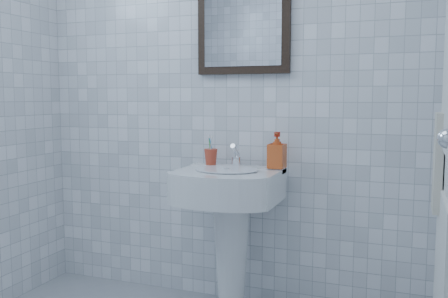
% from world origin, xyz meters
% --- Properties ---
extents(wall_back, '(2.20, 0.02, 2.50)m').
position_xyz_m(wall_back, '(0.00, 1.20, 1.25)').
color(wall_back, white).
rests_on(wall_back, ground).
extents(washbasin, '(0.50, 0.37, 0.77)m').
position_xyz_m(washbasin, '(0.10, 0.98, 0.52)').
color(washbasin, white).
rests_on(washbasin, ground).
extents(faucet, '(0.05, 0.11, 0.12)m').
position_xyz_m(faucet, '(0.10, 1.07, 0.81)').
color(faucet, white).
rests_on(faucet, washbasin).
extents(toothbrush_cup, '(0.09, 0.09, 0.08)m').
position_xyz_m(toothbrush_cup, '(-0.05, 1.08, 0.81)').
color(toothbrush_cup, '#B73B25').
rests_on(toothbrush_cup, washbasin).
extents(soap_dispenser, '(0.09, 0.09, 0.18)m').
position_xyz_m(soap_dispenser, '(0.31, 1.08, 0.85)').
color(soap_dispenser, '#CE4D14').
rests_on(soap_dispenser, washbasin).
extents(wall_mirror, '(0.50, 0.04, 0.62)m').
position_xyz_m(wall_mirror, '(0.10, 1.18, 1.55)').
color(wall_mirror, black).
rests_on(wall_mirror, wall_back).
extents(towel_ring, '(0.01, 0.18, 0.18)m').
position_xyz_m(towel_ring, '(1.06, 0.74, 1.05)').
color(towel_ring, white).
rests_on(towel_ring, wall_right).
extents(hand_towel, '(0.03, 0.16, 0.38)m').
position_xyz_m(hand_towel, '(1.04, 0.74, 0.87)').
color(hand_towel, beige).
rests_on(hand_towel, towel_ring).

